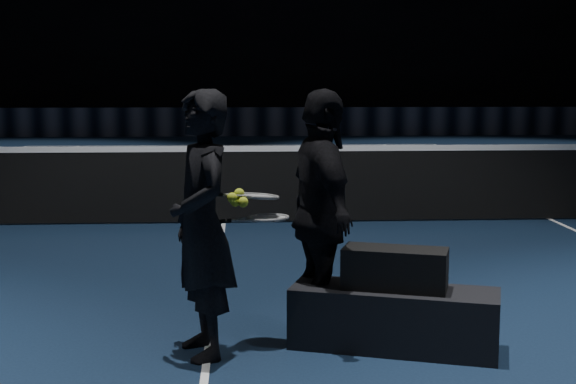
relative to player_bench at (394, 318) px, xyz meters
name	(u,v)px	position (x,y,z in m)	size (l,w,h in m)	color
floor	(224,223)	(-1.22, 4.73, -0.20)	(36.00, 36.00, 0.00)	black
court_lines	(224,223)	(-1.22, 4.73, -0.20)	(10.98, 23.78, 0.01)	white
net_mesh	(223,187)	(-1.22, 4.73, 0.25)	(12.80, 0.02, 0.86)	black
net_tape	(223,149)	(-1.22, 4.73, 0.71)	(12.80, 0.03, 0.07)	white
sponsor_backdrop	(234,122)	(-1.22, 20.23, 0.25)	(22.00, 0.15, 0.90)	black
player_bench	(394,318)	(0.00, 0.00, 0.00)	(1.33, 0.44, 0.40)	black
racket_bag	(395,268)	(0.00, 0.00, 0.33)	(0.67, 0.28, 0.27)	black
bag_signature	(399,274)	(0.00, -0.15, 0.33)	(0.31, 0.00, 0.09)	white
player_a	(202,225)	(-1.24, -0.05, 0.64)	(0.62, 0.40, 1.69)	black
player_b	(323,215)	(-0.45, 0.26, 0.64)	(0.99, 0.41, 1.69)	black
racket_lower	(268,218)	(-0.82, 0.11, 0.66)	(0.68, 0.22, 0.03)	black
racket_upper	(258,196)	(-0.88, 0.13, 0.80)	(0.68, 0.22, 0.03)	black
tennis_balls	(239,199)	(-1.00, 0.05, 0.79)	(0.12, 0.10, 0.12)	#C6D22C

